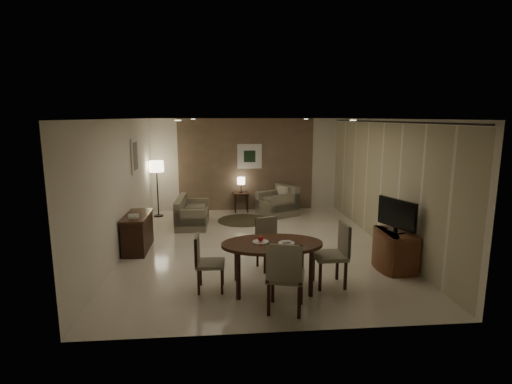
{
  "coord_description": "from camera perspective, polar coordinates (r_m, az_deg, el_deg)",
  "views": [
    {
      "loc": [
        -0.74,
        -8.19,
        2.74
      ],
      "look_at": [
        0.0,
        0.2,
        1.15
      ],
      "focal_mm": 28.0,
      "sensor_mm": 36.0,
      "label": 1
    }
  ],
  "objects": [
    {
      "name": "room_shell",
      "position": [
        8.73,
        -0.12,
        1.53
      ],
      "size": [
        5.5,
        7.0,
        2.7
      ],
      "color": "beige",
      "rests_on": "ground"
    },
    {
      "name": "taupe_accent",
      "position": [
        11.78,
        -1.42,
        3.91
      ],
      "size": [
        3.96,
        0.03,
        2.7
      ],
      "primitive_type": "cube",
      "color": "#79644B",
      "rests_on": "wall_back"
    },
    {
      "name": "curtain_wall",
      "position": [
        8.99,
        17.4,
        1.11
      ],
      "size": [
        0.08,
        6.7,
        2.58
      ],
      "primitive_type": null,
      "color": "beige",
      "rests_on": "wall_right"
    },
    {
      "name": "curtain_rod",
      "position": [
        8.88,
        17.88,
        9.54
      ],
      "size": [
        0.03,
        6.8,
        0.03
      ],
      "primitive_type": "cylinder",
      "rotation": [
        1.57,
        0.0,
        0.0
      ],
      "color": "black",
      "rests_on": "wall_right"
    },
    {
      "name": "art_back_frame",
      "position": [
        11.73,
        -0.93,
        5.12
      ],
      "size": [
        0.72,
        0.03,
        0.72
      ],
      "primitive_type": "cube",
      "color": "silver",
      "rests_on": "wall_back"
    },
    {
      "name": "art_back_canvas",
      "position": [
        11.72,
        -0.92,
        5.11
      ],
      "size": [
        0.34,
        0.01,
        0.34
      ],
      "primitive_type": "cube",
      "color": "black",
      "rests_on": "wall_back"
    },
    {
      "name": "art_left_frame",
      "position": [
        9.63,
        -16.95,
        4.93
      ],
      "size": [
        0.03,
        0.6,
        0.8
      ],
      "primitive_type": "cube",
      "color": "silver",
      "rests_on": "wall_left"
    },
    {
      "name": "art_left_canvas",
      "position": [
        9.63,
        -16.86,
        4.93
      ],
      "size": [
        0.01,
        0.46,
        0.64
      ],
      "primitive_type": "cube",
      "color": "gray",
      "rests_on": "wall_left"
    },
    {
      "name": "downlight_nl",
      "position": [
        6.42,
        -11.1,
        10.01
      ],
      "size": [
        0.1,
        0.1,
        0.01
      ],
      "primitive_type": "cylinder",
      "color": "white",
      "rests_on": "ceiling"
    },
    {
      "name": "downlight_nr",
      "position": [
        6.74,
        13.7,
        9.93
      ],
      "size": [
        0.1,
        0.1,
        0.01
      ],
      "primitive_type": "cylinder",
      "color": "white",
      "rests_on": "ceiling"
    },
    {
      "name": "downlight_fl",
      "position": [
        10.01,
        -8.97,
        10.25
      ],
      "size": [
        0.1,
        0.1,
        0.01
      ],
      "primitive_type": "cylinder",
      "color": "white",
      "rests_on": "ceiling"
    },
    {
      "name": "downlight_fr",
      "position": [
        10.21,
        7.16,
        10.3
      ],
      "size": [
        0.1,
        0.1,
        0.01
      ],
      "primitive_type": "cylinder",
      "color": "white",
      "rests_on": "ceiling"
    },
    {
      "name": "console_desk",
      "position": [
        8.7,
        -16.52,
        -5.54
      ],
      "size": [
        0.48,
        1.2,
        0.75
      ],
      "primitive_type": null,
      "color": "#442B16",
      "rests_on": "floor"
    },
    {
      "name": "telephone",
      "position": [
        8.31,
        -17.08,
        -3.29
      ],
      "size": [
        0.2,
        0.14,
        0.09
      ],
      "primitive_type": null,
      "color": "white",
      "rests_on": "console_desk"
    },
    {
      "name": "tv_cabinet",
      "position": [
        7.77,
        19.28,
        -7.85
      ],
      "size": [
        0.48,
        0.9,
        0.7
      ],
      "primitive_type": null,
      "color": "brown",
      "rests_on": "floor"
    },
    {
      "name": "flat_tv",
      "position": [
        7.58,
        19.46,
        -3.05
      ],
      "size": [
        0.36,
        0.85,
        0.6
      ],
      "primitive_type": null,
      "rotation": [
        0.0,
        0.0,
        0.35
      ],
      "color": "black",
      "rests_on": "tv_cabinet"
    },
    {
      "name": "dining_table",
      "position": [
        6.54,
        2.3,
        -10.47
      ],
      "size": [
        1.63,
        1.02,
        0.76
      ],
      "primitive_type": null,
      "color": "#442B16",
      "rests_on": "floor"
    },
    {
      "name": "chair_near",
      "position": [
        5.8,
        4.26,
        -11.75
      ],
      "size": [
        0.63,
        0.63,
        1.06
      ],
      "primitive_type": null,
      "rotation": [
        0.0,
        0.0,
        2.88
      ],
      "color": "gray",
      "rests_on": "floor"
    },
    {
      "name": "chair_far",
      "position": [
        7.31,
        2.08,
        -7.5
      ],
      "size": [
        0.55,
        0.55,
        0.92
      ],
      "primitive_type": null,
      "rotation": [
        0.0,
        0.0,
        0.26
      ],
      "color": "gray",
      "rests_on": "floor"
    },
    {
      "name": "chair_left",
      "position": [
        6.49,
        -6.49,
        -10.02
      ],
      "size": [
        0.45,
        0.45,
        0.91
      ],
      "primitive_type": null,
      "rotation": [
        0.0,
        0.0,
        1.54
      ],
      "color": "gray",
      "rests_on": "floor"
    },
    {
      "name": "chair_right",
      "position": [
        6.7,
        10.45,
        -8.84
      ],
      "size": [
        0.52,
        0.52,
        1.04
      ],
      "primitive_type": null,
      "rotation": [
        0.0,
        0.0,
        -1.54
      ],
      "color": "gray",
      "rests_on": "floor"
    },
    {
      "name": "plate_a",
      "position": [
        6.43,
        0.67,
        -7.13
      ],
      "size": [
        0.26,
        0.26,
        0.02
      ],
      "primitive_type": "cylinder",
      "color": "white",
      "rests_on": "dining_table"
    },
    {
      "name": "plate_b",
      "position": [
        6.39,
        4.36,
        -7.29
      ],
      "size": [
        0.26,
        0.26,
        0.02
      ],
      "primitive_type": "cylinder",
      "color": "white",
      "rests_on": "dining_table"
    },
    {
      "name": "fruit_apple",
      "position": [
        6.42,
        0.67,
        -6.68
      ],
      "size": [
        0.09,
        0.09,
        0.09
      ],
      "primitive_type": "sphere",
      "color": "red",
      "rests_on": "plate_a"
    },
    {
      "name": "napkin",
      "position": [
        6.38,
        4.36,
        -7.1
      ],
      "size": [
        0.12,
        0.08,
        0.03
      ],
      "primitive_type": "cube",
      "color": "white",
      "rests_on": "plate_b"
    },
    {
      "name": "round_rug",
      "position": [
        10.75,
        -1.82,
        -4.05
      ],
      "size": [
        1.37,
        1.37,
        0.01
      ],
      "primitive_type": "cylinder",
      "color": "#393520",
      "rests_on": "floor"
    },
    {
      "name": "sofa",
      "position": [
        10.37,
        -9.05,
        -2.74
      ],
      "size": [
        1.53,
        0.8,
        0.71
      ],
      "primitive_type": null,
      "rotation": [
        0.0,
        0.0,
        1.54
      ],
      "color": "gray",
      "rests_on": "floor"
    },
    {
      "name": "armchair",
      "position": [
        11.27,
        3.07,
        -1.24
      ],
      "size": [
        1.22,
        1.24,
        0.82
      ],
      "primitive_type": null,
      "rotation": [
        0.0,
        0.0,
        -1.06
      ],
      "color": "gray",
      "rests_on": "floor"
    },
    {
      "name": "side_table",
      "position": [
        11.69,
        -2.12,
        -1.45
      ],
      "size": [
        0.44,
        0.44,
        0.56
      ],
      "primitive_type": null,
      "color": "black",
      "rests_on": "floor"
    },
    {
      "name": "table_lamp",
      "position": [
        11.61,
        -2.14,
        1.13
      ],
      "size": [
        0.22,
        0.22,
        0.5
      ],
      "primitive_type": null,
      "color": "#FFEAC1",
      "rests_on": "side_table"
    },
    {
      "name": "floor_lamp",
      "position": [
        11.36,
        -13.9,
        0.43
      ],
      "size": [
        0.39,
        0.39,
        1.56
      ],
      "primitive_type": null,
      "color": "#FFE5B7",
      "rests_on": "floor"
    }
  ]
}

